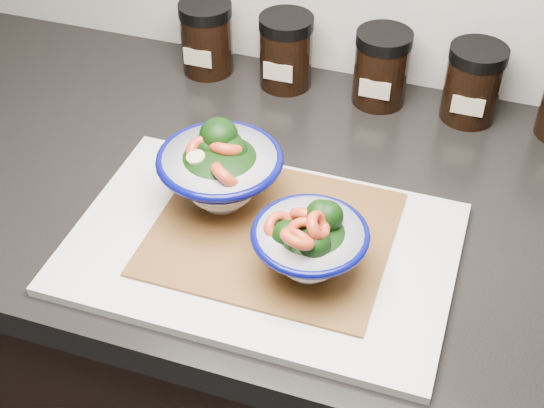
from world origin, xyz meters
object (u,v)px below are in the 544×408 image
(spice_jar_a, at_px, (207,38))
(spice_jar_b, at_px, (286,51))
(spice_jar_c, at_px, (381,68))
(bowl_right, at_px, (310,243))
(cutting_board, at_px, (262,248))
(spice_jar_d, at_px, (473,83))
(bowl_left, at_px, (220,170))

(spice_jar_a, distance_m, spice_jar_b, 0.13)
(spice_jar_c, bearing_deg, bowl_right, -89.35)
(cutting_board, xyz_separation_m, spice_jar_c, (0.06, 0.36, 0.05))
(bowl_right, bearing_deg, cutting_board, 158.01)
(spice_jar_a, xyz_separation_m, spice_jar_d, (0.41, 0.00, 0.00))
(spice_jar_d, bearing_deg, bowl_right, -108.37)
(bowl_right, xyz_separation_m, spice_jar_c, (-0.00, 0.39, -0.00))
(bowl_right, bearing_deg, spice_jar_c, 90.65)
(bowl_left, relative_size, spice_jar_a, 1.36)
(bowl_left, distance_m, spice_jar_d, 0.40)
(bowl_left, distance_m, bowl_right, 0.16)
(bowl_left, distance_m, spice_jar_a, 0.34)
(spice_jar_b, bearing_deg, spice_jar_c, 0.00)
(bowl_right, distance_m, spice_jar_c, 0.39)
(spice_jar_a, bearing_deg, cutting_board, -59.16)
(bowl_right, height_order, spice_jar_c, bowl_right)
(spice_jar_a, height_order, spice_jar_b, same)
(cutting_board, height_order, spice_jar_b, spice_jar_b)
(spice_jar_a, bearing_deg, spice_jar_d, 0.00)
(cutting_board, relative_size, bowl_left, 2.92)
(bowl_left, height_order, bowl_right, same)
(bowl_left, bearing_deg, spice_jar_d, 48.99)
(cutting_board, bearing_deg, bowl_left, 142.39)
(bowl_left, relative_size, spice_jar_d, 1.36)
(cutting_board, height_order, spice_jar_d, spice_jar_d)
(cutting_board, xyz_separation_m, spice_jar_b, (-0.09, 0.36, 0.05))
(spice_jar_b, bearing_deg, spice_jar_d, 0.00)
(spice_jar_b, xyz_separation_m, spice_jar_d, (0.28, 0.00, 0.00))
(cutting_board, xyz_separation_m, bowl_left, (-0.07, 0.06, 0.06))
(bowl_right, bearing_deg, spice_jar_d, 71.63)
(spice_jar_b, bearing_deg, bowl_left, -87.34)
(bowl_right, height_order, spice_jar_b, bowl_right)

